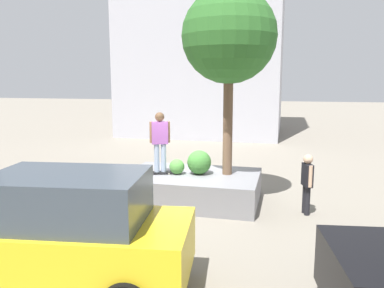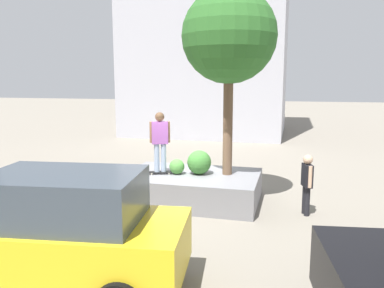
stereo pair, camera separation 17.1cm
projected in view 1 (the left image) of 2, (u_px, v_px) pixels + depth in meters
ground_plane at (181, 202)px, 11.42m from camera, size 120.00×120.00×0.00m
planter_ledge at (192, 187)px, 11.45m from camera, size 3.92×2.65×0.83m
plaza_tree at (229, 37)px, 10.73m from camera, size 2.67×2.67×5.31m
boxwood_shrub at (199, 162)px, 11.32m from camera, size 0.71×0.71×0.71m
hedge_clump at (177, 167)px, 11.33m from camera, size 0.45×0.45×0.45m
skateboard at (160, 172)px, 11.35m from camera, size 0.83×0.46×0.07m
skateboarder at (160, 138)px, 11.18m from camera, size 0.56×0.36×1.76m
taxi_cab at (61, 233)px, 6.39m from camera, size 4.65×2.54×2.07m
bystander_watching at (307, 180)px, 10.22m from camera, size 0.31×0.54×1.64m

